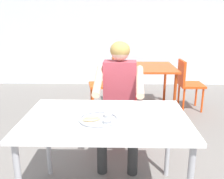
{
  "coord_description": "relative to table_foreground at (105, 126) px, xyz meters",
  "views": [
    {
      "loc": [
        0.0,
        -1.71,
        1.48
      ],
      "look_at": [
        -0.04,
        0.31,
        0.9
      ],
      "focal_mm": 39.63,
      "sensor_mm": 36.0,
      "label": 1
    }
  ],
  "objects": [
    {
      "name": "chair_red_left",
      "position": [
        -0.07,
        2.23,
        -0.19
      ],
      "size": [
        0.5,
        0.47,
        0.85
      ],
      "color": "#E05018",
      "rests_on": "ground"
    },
    {
      "name": "chair_red_right",
      "position": [
        1.24,
        2.22,
        -0.19
      ],
      "size": [
        0.39,
        0.4,
        0.83
      ],
      "color": "#F04C17",
      "rests_on": "ground"
    },
    {
      "name": "table_background_red",
      "position": [
        0.56,
        2.21,
        -0.03
      ],
      "size": [
        0.92,
        0.93,
        0.73
      ],
      "color": "#E04C19",
      "rests_on": "ground"
    },
    {
      "name": "chair_foreground",
      "position": [
        0.12,
        0.91,
        -0.17
      ],
      "size": [
        0.43,
        0.46,
        0.88
      ],
      "color": "red",
      "rests_on": "ground"
    },
    {
      "name": "back_wall",
      "position": [
        0.09,
        3.91,
        1.02
      ],
      "size": [
        12.0,
        0.12,
        3.4
      ],
      "primitive_type": "cube",
      "color": "silver",
      "rests_on": "ground"
    },
    {
      "name": "table_foreground",
      "position": [
        0.0,
        0.0,
        0.0
      ],
      "size": [
        1.26,
        0.83,
        0.75
      ],
      "color": "white",
      "rests_on": "ground"
    },
    {
      "name": "thali_tray",
      "position": [
        -0.05,
        -0.07,
        0.08
      ],
      "size": [
        0.29,
        0.29,
        0.03
      ],
      "color": "#B7BABF",
      "rests_on": "table_foreground"
    },
    {
      "name": "diner_foreground",
      "position": [
        0.11,
        0.69,
        0.07
      ],
      "size": [
        0.51,
        0.57,
        1.26
      ],
      "color": "#343434",
      "rests_on": "ground"
    }
  ]
}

